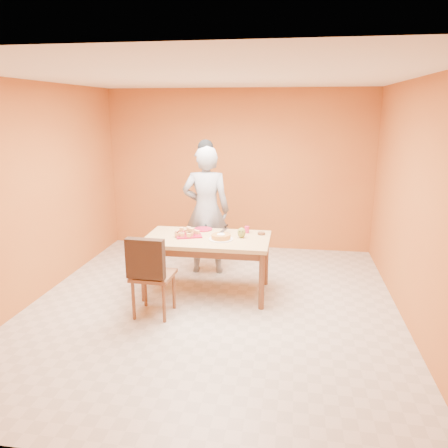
% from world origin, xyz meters
% --- Properties ---
extents(floor, '(5.00, 5.00, 0.00)m').
position_xyz_m(floor, '(0.00, 0.00, 0.00)').
color(floor, beige).
rests_on(floor, ground).
extents(ceiling, '(5.00, 5.00, 0.00)m').
position_xyz_m(ceiling, '(0.00, 0.00, 2.70)').
color(ceiling, white).
rests_on(ceiling, wall_back).
extents(wall_back, '(4.50, 0.00, 4.50)m').
position_xyz_m(wall_back, '(0.00, 2.50, 1.35)').
color(wall_back, '#BA672B').
rests_on(wall_back, floor).
extents(wall_left, '(0.00, 5.00, 5.00)m').
position_xyz_m(wall_left, '(-2.25, 0.00, 1.35)').
color(wall_left, '#BA672B').
rests_on(wall_left, floor).
extents(wall_right, '(0.00, 5.00, 5.00)m').
position_xyz_m(wall_right, '(2.25, 0.00, 1.35)').
color(wall_right, '#BA672B').
rests_on(wall_right, floor).
extents(dining_table, '(1.60, 0.90, 0.76)m').
position_xyz_m(dining_table, '(-0.14, 0.43, 0.67)').
color(dining_table, tan).
rests_on(dining_table, floor).
extents(dining_chair, '(0.47, 0.54, 0.99)m').
position_xyz_m(dining_chair, '(-0.64, -0.31, 0.51)').
color(dining_chair, brown).
rests_on(dining_chair, floor).
extents(pastry_pile, '(0.29, 0.29, 0.10)m').
position_xyz_m(pastry_pile, '(-0.40, 0.48, 0.83)').
color(pastry_pile, '#E3A561').
rests_on(pastry_pile, pastry_platter).
extents(person, '(0.73, 0.52, 1.87)m').
position_xyz_m(person, '(-0.30, 1.19, 0.94)').
color(person, gray).
rests_on(person, floor).
extents(pastry_platter, '(0.42, 0.42, 0.02)m').
position_xyz_m(pastry_platter, '(-0.40, 0.48, 0.77)').
color(pastry_platter, maroon).
rests_on(pastry_platter, dining_table).
extents(red_dinner_plate, '(0.31, 0.31, 0.02)m').
position_xyz_m(red_dinner_plate, '(-0.26, 0.78, 0.77)').
color(red_dinner_plate, maroon).
rests_on(red_dinner_plate, dining_table).
extents(white_cake_plate, '(0.31, 0.31, 0.01)m').
position_xyz_m(white_cake_plate, '(0.06, 0.35, 0.77)').
color(white_cake_plate, white).
rests_on(white_cake_plate, dining_table).
extents(sponge_cake, '(0.27, 0.27, 0.06)m').
position_xyz_m(sponge_cake, '(0.06, 0.35, 0.80)').
color(sponge_cake, gold).
rests_on(sponge_cake, white_cake_plate).
extents(cake_server, '(0.09, 0.27, 0.01)m').
position_xyz_m(cake_server, '(0.07, 0.53, 0.83)').
color(cake_server, silver).
rests_on(cake_server, sponge_cake).
extents(egg_ornament, '(0.13, 0.12, 0.13)m').
position_xyz_m(egg_ornament, '(0.30, 0.48, 0.83)').
color(egg_ornament, olive).
rests_on(egg_ornament, dining_table).
extents(magenta_glass, '(0.08, 0.08, 0.09)m').
position_xyz_m(magenta_glass, '(0.35, 0.72, 0.80)').
color(magenta_glass, '#BF1C47').
rests_on(magenta_glass, dining_table).
extents(checker_tin, '(0.12, 0.12, 0.03)m').
position_xyz_m(checker_tin, '(0.54, 0.67, 0.77)').
color(checker_tin, '#381F0F').
rests_on(checker_tin, dining_table).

